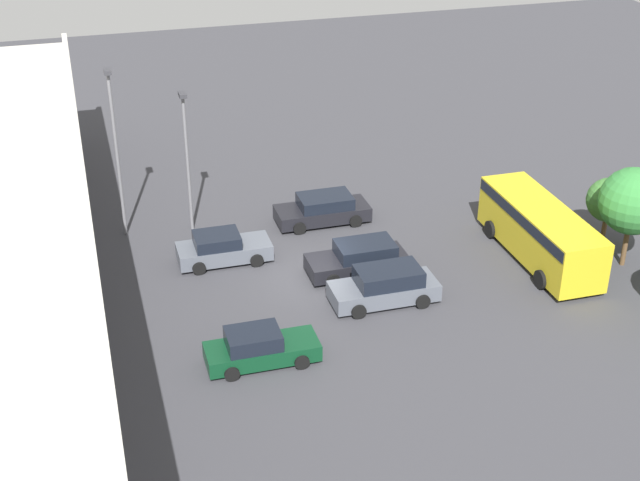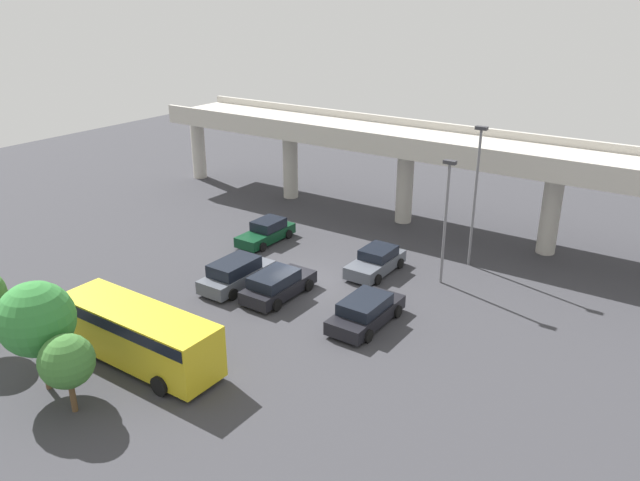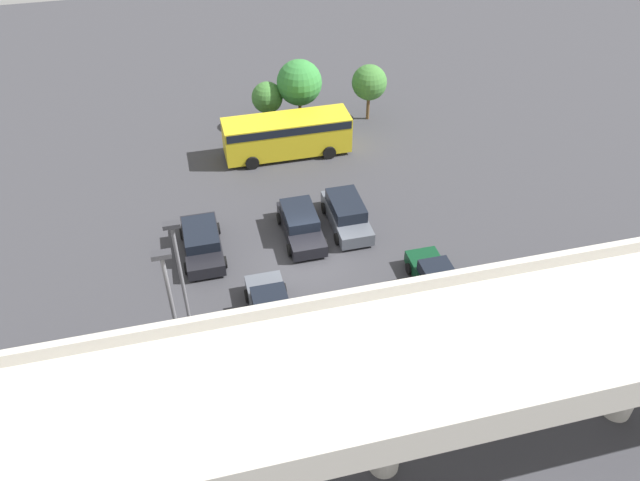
# 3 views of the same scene
# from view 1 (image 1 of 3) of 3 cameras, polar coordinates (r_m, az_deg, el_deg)

# --- Properties ---
(ground_plane) EXTENTS (93.99, 93.99, 0.00)m
(ground_plane) POSITION_cam_1_polar(r_m,az_deg,el_deg) (41.73, -0.19, -2.42)
(ground_plane) COLOR #38383D
(highway_overpass) EXTENTS (42.86, 6.18, 7.01)m
(highway_overpass) POSITION_cam_1_polar(r_m,az_deg,el_deg) (38.07, -19.22, 2.26)
(highway_overpass) COLOR #BCB7AD
(highway_overpass) RESTS_ON ground_plane
(parked_car_0) EXTENTS (1.97, 4.54, 1.50)m
(parked_car_0) POSITION_cam_1_polar(r_m,az_deg,el_deg) (35.80, -3.88, -6.88)
(parked_car_0) COLOR #0C381E
(parked_car_0) RESTS_ON ground_plane
(parked_car_1) EXTENTS (2.17, 4.80, 1.65)m
(parked_car_1) POSITION_cam_1_polar(r_m,az_deg,el_deg) (39.64, 4.20, -2.93)
(parked_car_1) COLOR #515660
(parked_car_1) RESTS_ON ground_plane
(parked_car_2) EXTENTS (2.19, 4.70, 1.55)m
(parked_car_2) POSITION_cam_1_polar(r_m,az_deg,el_deg) (41.85, 2.54, -1.17)
(parked_car_2) COLOR black
(parked_car_2) RESTS_ON ground_plane
(parked_car_3) EXTENTS (2.11, 4.48, 1.50)m
(parked_car_3) POSITION_cam_1_polar(r_m,az_deg,el_deg) (43.05, -6.26, -0.51)
(parked_car_3) COLOR #515660
(parked_car_3) RESTS_ON ground_plane
(parked_car_4) EXTENTS (2.25, 4.87, 1.50)m
(parked_car_4) POSITION_cam_1_polar(r_m,az_deg,el_deg) (46.57, 0.20, 2.01)
(parked_car_4) COLOR black
(parked_car_4) RESTS_ON ground_plane
(shuttle_bus) EXTENTS (8.43, 2.75, 2.69)m
(shuttle_bus) POSITION_cam_1_polar(r_m,az_deg,el_deg) (43.95, 13.92, 0.74)
(shuttle_bus) COLOR gold
(shuttle_bus) RESTS_ON ground_plane
(lamp_post_near_aisle) EXTENTS (0.70, 0.35, 7.34)m
(lamp_post_near_aisle) POSITION_cam_1_polar(r_m,az_deg,el_deg) (44.86, -8.53, 5.71)
(lamp_post_near_aisle) COLOR slate
(lamp_post_near_aisle) RESTS_ON ground_plane
(lamp_post_mid_lot) EXTENTS (0.70, 0.35, 8.68)m
(lamp_post_mid_lot) POSITION_cam_1_polar(r_m,az_deg,el_deg) (44.69, -12.95, 6.16)
(lamp_post_mid_lot) COLOR slate
(lamp_post_mid_lot) RESTS_ON ground_plane
(tree_front_centre) EXTENTS (3.18, 3.18, 4.96)m
(tree_front_centre) POSITION_cam_1_polar(r_m,az_deg,el_deg) (43.79, 19.41, 2.39)
(tree_front_centre) COLOR brown
(tree_front_centre) RESTS_ON ground_plane
(tree_front_right) EXTENTS (2.21, 2.21, 3.46)m
(tree_front_right) POSITION_cam_1_polar(r_m,az_deg,el_deg) (46.05, 18.00, 2.47)
(tree_front_right) COLOR brown
(tree_front_right) RESTS_ON ground_plane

